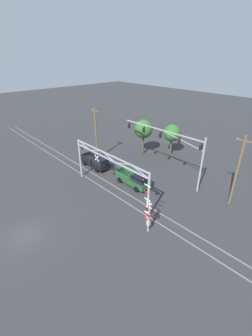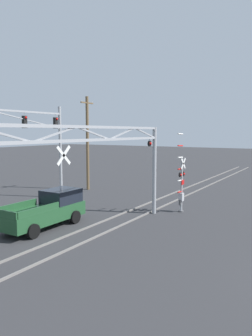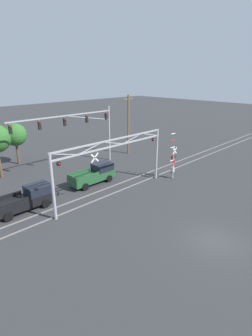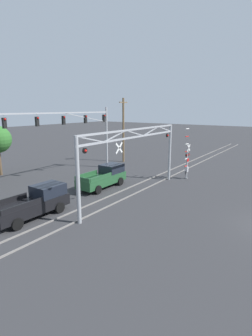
{
  "view_description": "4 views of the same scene",
  "coord_description": "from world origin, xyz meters",
  "px_view_note": "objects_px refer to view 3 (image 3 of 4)",
  "views": [
    {
      "loc": [
        19.72,
        -4.31,
        16.75
      ],
      "look_at": [
        2.15,
        12.07,
        4.41
      ],
      "focal_mm": 24.0,
      "sensor_mm": 36.0,
      "label": 1
    },
    {
      "loc": [
        -13.04,
        1.32,
        5.58
      ],
      "look_at": [
        2.38,
        10.73,
        3.57
      ],
      "focal_mm": 35.0,
      "sensor_mm": 36.0,
      "label": 2
    },
    {
      "loc": [
        -16.21,
        -7.04,
        11.64
      ],
      "look_at": [
        1.9,
        11.29,
        2.43
      ],
      "focal_mm": 28.0,
      "sensor_mm": 36.0,
      "label": 3
    },
    {
      "loc": [
        -18.21,
        -0.79,
        7.53
      ],
      "look_at": [
        -0.73,
        11.53,
        2.61
      ],
      "focal_mm": 28.0,
      "sensor_mm": 36.0,
      "label": 4
    }
  ],
  "objects_px": {
    "crossing_signal_mast": "(173,163)",
    "background_tree_far_left_verge": "(15,135)",
    "pickup_truck_following": "(26,199)",
    "utility_pole_right": "(128,124)",
    "traffic_signal_span": "(84,125)",
    "pickup_truck_lead": "(95,174)",
    "crossing_gantry": "(113,157)"
  },
  "relations": [
    {
      "from": "crossing_signal_mast",
      "to": "traffic_signal_span",
      "type": "distance_m",
      "value": 12.14
    },
    {
      "from": "crossing_signal_mast",
      "to": "pickup_truck_lead",
      "type": "relative_size",
      "value": 1.01
    },
    {
      "from": "pickup_truck_lead",
      "to": "background_tree_far_left_verge",
      "type": "relative_size",
      "value": 0.96
    },
    {
      "from": "crossing_gantry",
      "to": "pickup_truck_lead",
      "type": "distance_m",
      "value": 5.03
    },
    {
      "from": "traffic_signal_span",
      "to": "utility_pole_right",
      "type": "distance_m",
      "value": 8.44
    },
    {
      "from": "traffic_signal_span",
      "to": "pickup_truck_lead",
      "type": "distance_m",
      "value": 7.43
    },
    {
      "from": "pickup_truck_lead",
      "to": "utility_pole_right",
      "type": "height_order",
      "value": "utility_pole_right"
    },
    {
      "from": "crossing_gantry",
      "to": "background_tree_far_left_verge",
      "type": "relative_size",
      "value": 2.43
    },
    {
      "from": "crossing_gantry",
      "to": "pickup_truck_following",
      "type": "distance_m",
      "value": 8.88
    },
    {
      "from": "traffic_signal_span",
      "to": "pickup_truck_lead",
      "type": "relative_size",
      "value": 2.6
    },
    {
      "from": "utility_pole_right",
      "to": "crossing_gantry",
      "type": "bearing_deg",
      "value": -140.67
    },
    {
      "from": "traffic_signal_span",
      "to": "pickup_truck_following",
      "type": "bearing_deg",
      "value": -152.3
    },
    {
      "from": "crossing_signal_mast",
      "to": "pickup_truck_lead",
      "type": "xyz_separation_m",
      "value": [
        -7.4,
        5.38,
        -0.93
      ]
    },
    {
      "from": "traffic_signal_span",
      "to": "background_tree_far_left_verge",
      "type": "xyz_separation_m",
      "value": [
        -6.01,
        7.42,
        -1.44
      ]
    },
    {
      "from": "crossing_gantry",
      "to": "traffic_signal_span",
      "type": "height_order",
      "value": "traffic_signal_span"
    },
    {
      "from": "pickup_truck_following",
      "to": "utility_pole_right",
      "type": "relative_size",
      "value": 0.62
    },
    {
      "from": "crossing_signal_mast",
      "to": "background_tree_far_left_verge",
      "type": "xyz_separation_m",
      "value": [
        -10.7,
        18.03,
        2.16
      ]
    },
    {
      "from": "utility_pole_right",
      "to": "background_tree_far_left_verge",
      "type": "height_order",
      "value": "utility_pole_right"
    },
    {
      "from": "crossing_signal_mast",
      "to": "traffic_signal_span",
      "type": "bearing_deg",
      "value": 113.86
    },
    {
      "from": "pickup_truck_lead",
      "to": "utility_pole_right",
      "type": "relative_size",
      "value": 0.61
    },
    {
      "from": "pickup_truck_following",
      "to": "crossing_gantry",
      "type": "bearing_deg",
      "value": -24.16
    },
    {
      "from": "background_tree_far_left_verge",
      "to": "crossing_signal_mast",
      "type": "bearing_deg",
      "value": -59.3
    },
    {
      "from": "utility_pole_right",
      "to": "background_tree_far_left_verge",
      "type": "bearing_deg",
      "value": 154.11
    },
    {
      "from": "crossing_gantry",
      "to": "pickup_truck_lead",
      "type": "bearing_deg",
      "value": 80.56
    },
    {
      "from": "pickup_truck_following",
      "to": "utility_pole_right",
      "type": "xyz_separation_m",
      "value": [
        19.36,
        6.21,
        3.58
      ]
    },
    {
      "from": "crossing_signal_mast",
      "to": "pickup_truck_lead",
      "type": "bearing_deg",
      "value": 144.02
    },
    {
      "from": "crossing_gantry",
      "to": "pickup_truck_lead",
      "type": "relative_size",
      "value": 2.52
    },
    {
      "from": "crossing_signal_mast",
      "to": "pickup_truck_following",
      "type": "xyz_separation_m",
      "value": [
        -15.68,
        4.84,
        -0.93
      ]
    },
    {
      "from": "pickup_truck_following",
      "to": "utility_pole_right",
      "type": "distance_m",
      "value": 20.65
    },
    {
      "from": "pickup_truck_following",
      "to": "background_tree_far_left_verge",
      "type": "height_order",
      "value": "background_tree_far_left_verge"
    },
    {
      "from": "pickup_truck_lead",
      "to": "background_tree_far_left_verge",
      "type": "xyz_separation_m",
      "value": [
        -3.3,
        12.65,
        3.08
      ]
    },
    {
      "from": "pickup_truck_following",
      "to": "utility_pole_right",
      "type": "bearing_deg",
      "value": 17.78
    }
  ]
}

